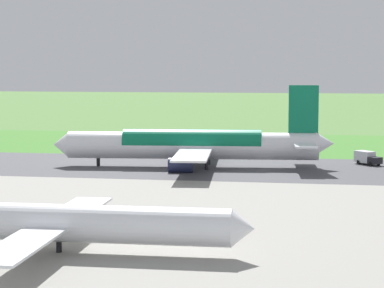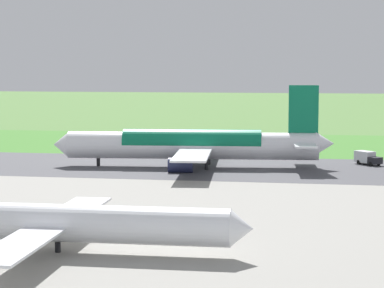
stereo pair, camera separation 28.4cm
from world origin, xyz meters
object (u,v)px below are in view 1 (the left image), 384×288
Objects in this scene: airliner_main at (194,145)px; no_stopping_sign at (250,143)px; service_truck_baggage at (367,158)px; traffic_cone_orange at (229,149)px; airliner_parked_mid at (56,222)px.

airliner_main is 33.22m from no_stopping_sign.
service_truck_baggage reaches higher than traffic_cone_orange.
traffic_cone_orange is at bearing 21.47° from no_stopping_sign.
no_stopping_sign is (-10.69, -101.43, -1.74)m from airliner_parked_mid.
service_truck_baggage is at bearing -114.58° from airliner_parked_mid.
airliner_parked_mid is at bearing 83.99° from no_stopping_sign.
traffic_cone_orange is (-2.99, -30.33, -4.08)m from airliner_main.
traffic_cone_orange is at bearing -34.87° from service_truck_baggage.
no_stopping_sign is at bearing -42.01° from service_truck_baggage.
airliner_parked_mid is 6.96× the size of service_truck_baggage.
airliner_main is at bearing 15.90° from service_truck_baggage.
no_stopping_sign is (25.29, -22.79, 0.13)m from service_truck_baggage.
airliner_main is 34.46m from service_truck_baggage.
airliner_parked_mid is 102.01m from no_stopping_sign.
airliner_main is 1.32× the size of airliner_parked_mid.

